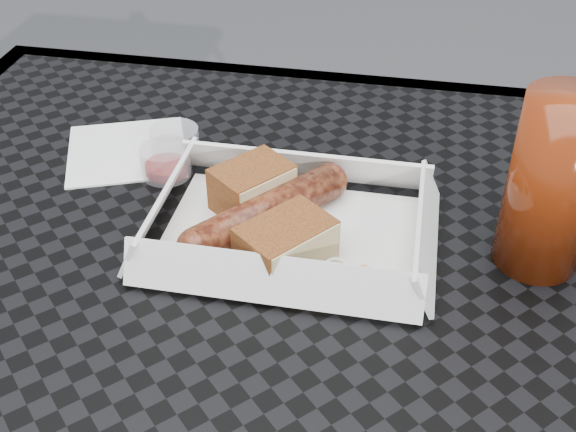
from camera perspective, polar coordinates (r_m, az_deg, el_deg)
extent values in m
cube|color=black|center=(0.61, -4.67, -5.54)|extent=(0.80, 0.80, 0.01)
cube|color=black|center=(0.92, 1.52, 10.29)|extent=(0.80, 0.03, 0.03)
cylinder|color=black|center=(1.20, -15.83, -5.17)|extent=(0.03, 0.03, 0.73)
cylinder|color=black|center=(1.12, 19.02, -9.64)|extent=(0.03, 0.03, 0.73)
cube|color=white|center=(0.64, 0.17, -1.47)|extent=(0.22, 0.15, 0.00)
cylinder|color=brown|center=(0.64, -1.67, 0.30)|extent=(0.12, 0.14, 0.03)
sphere|color=brown|center=(0.68, 3.29, 2.76)|extent=(0.03, 0.03, 0.03)
sphere|color=brown|center=(0.60, -7.25, -2.46)|extent=(0.03, 0.03, 0.03)
cube|color=brown|center=(0.66, -2.85, 2.29)|extent=(0.08, 0.08, 0.04)
cube|color=brown|center=(0.60, -0.18, -2.19)|extent=(0.09, 0.09, 0.04)
cylinder|color=#D63D09|center=(0.59, 4.15, -4.82)|extent=(0.02, 0.02, 0.00)
torus|color=white|center=(0.59, 4.85, -5.25)|extent=(0.02, 0.02, 0.00)
cube|color=#B2D17F|center=(0.60, 5.23, -4.80)|extent=(0.02, 0.02, 0.00)
cube|color=white|center=(0.78, -12.61, 5.04)|extent=(0.16, 0.16, 0.00)
cylinder|color=maroon|center=(0.72, -9.63, 4.29)|extent=(0.05, 0.05, 0.03)
cylinder|color=silver|center=(0.75, -8.93, 5.79)|extent=(0.05, 0.05, 0.03)
cylinder|color=#611D08|center=(0.61, 20.16, 2.35)|extent=(0.07, 0.07, 0.15)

